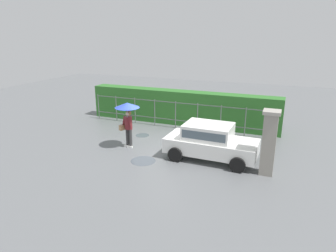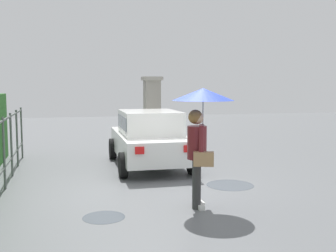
% 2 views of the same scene
% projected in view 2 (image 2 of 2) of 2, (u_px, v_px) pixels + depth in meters
% --- Properties ---
extents(ground_plane, '(40.00, 40.00, 0.00)m').
position_uv_depth(ground_plane, '(152.00, 189.00, 8.36)').
color(ground_plane, slate).
extents(car, '(3.77, 1.93, 1.48)m').
position_uv_depth(car, '(149.00, 136.00, 10.66)').
color(car, white).
rests_on(car, ground).
extents(pedestrian, '(1.08, 1.08, 2.10)m').
position_uv_depth(pedestrian, '(201.00, 116.00, 7.02)').
color(pedestrian, '#333333').
rests_on(pedestrian, ground).
extents(gate_pillar, '(0.60, 0.60, 2.42)m').
position_uv_depth(gate_pillar, '(152.00, 114.00, 12.97)').
color(gate_pillar, gray).
rests_on(gate_pillar, ground).
extents(puddle_near, '(1.02, 1.02, 0.00)m').
position_uv_depth(puddle_near, '(230.00, 185.00, 8.70)').
color(puddle_near, '#4C545B').
rests_on(puddle_near, ground).
extents(puddle_far, '(0.69, 0.69, 0.00)m').
position_uv_depth(puddle_far, '(104.00, 217.00, 6.58)').
color(puddle_far, '#4C545B').
rests_on(puddle_far, ground).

